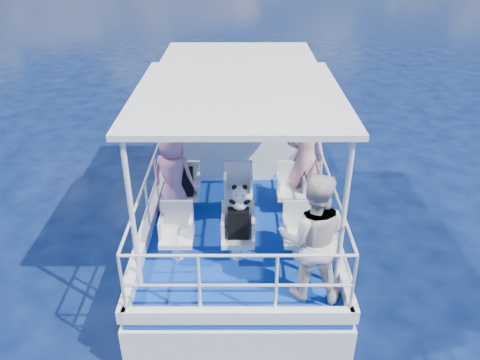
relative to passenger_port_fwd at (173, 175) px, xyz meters
name	(u,v)px	position (x,y,z in m)	size (l,w,h in m)	color
ground	(238,258)	(1.07, -0.08, -1.66)	(2000.00, 2000.00, 0.00)	black
hull	(239,227)	(1.07, 0.92, -1.66)	(3.00, 7.00, 1.60)	white
deck	(238,190)	(1.07, 0.92, -0.81)	(2.90, 6.90, 0.10)	#0A2F97
cabin	(238,109)	(1.07, 2.22, 0.34)	(2.85, 2.00, 2.20)	white
canopy	(238,94)	(1.07, -0.28, 1.48)	(3.00, 3.20, 0.08)	white
canopy_posts	(238,166)	(1.07, -0.33, 0.34)	(2.77, 2.97, 2.20)	white
railings	(238,210)	(1.07, -0.65, -0.26)	(2.84, 3.59, 1.00)	white
seat_port_fwd	(186,201)	(0.17, 0.12, -0.57)	(0.48, 0.46, 0.38)	silver
seat_center_fwd	(238,201)	(1.07, 0.12, -0.57)	(0.48, 0.46, 0.38)	silver
seat_stbd_fwd	(290,201)	(1.97, 0.12, -0.57)	(0.48, 0.46, 0.38)	silver
seat_port_aft	(177,247)	(0.17, -1.18, -0.57)	(0.48, 0.46, 0.38)	silver
seat_center_aft	(238,247)	(1.07, -1.18, -0.57)	(0.48, 0.46, 0.38)	silver
seat_stbd_aft	(299,247)	(1.97, -1.18, -0.57)	(0.48, 0.46, 0.38)	silver
passenger_port_fwd	(173,175)	(0.00, 0.00, 0.00)	(0.57, 0.40, 1.52)	#C27D9E
passenger_stbd_fwd	(305,158)	(2.20, 0.34, 0.15)	(0.66, 0.43, 1.81)	pink
passenger_stbd_aft	(312,238)	(2.01, -1.95, 0.15)	(0.88, 0.69, 1.81)	silver
backpack_port	(182,182)	(0.14, 0.05, -0.14)	(0.36, 0.20, 0.47)	black
backpack_center	(238,223)	(1.07, -1.19, -0.15)	(0.31, 0.17, 0.46)	black
compact_camera	(182,168)	(0.15, 0.03, 0.12)	(0.10, 0.06, 0.06)	black
panda	(240,197)	(1.09, -1.16, 0.27)	(0.25, 0.21, 0.39)	white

